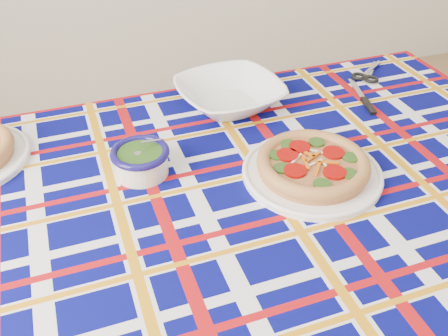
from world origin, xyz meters
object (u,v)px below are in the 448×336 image
object	(u,v)px
main_focaccia_plate	(313,164)
dining_table	(234,221)
serving_bowl	(230,95)

from	to	relation	value
main_focaccia_plate	dining_table	bearing A→B (deg)	-176.56
dining_table	serving_bowl	size ratio (longest dim) A/B	5.90
main_focaccia_plate	serving_bowl	world-z (taller)	serving_bowl
serving_bowl	main_focaccia_plate	bearing A→B (deg)	-77.42
dining_table	main_focaccia_plate	world-z (taller)	main_focaccia_plate
main_focaccia_plate	serving_bowl	xyz separation A→B (m)	(-0.08, 0.35, 0.00)
dining_table	serving_bowl	xyz separation A→B (m)	(0.11, 0.36, 0.11)
serving_bowl	dining_table	bearing A→B (deg)	-106.09
dining_table	serving_bowl	world-z (taller)	serving_bowl
main_focaccia_plate	serving_bowl	bearing A→B (deg)	102.58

